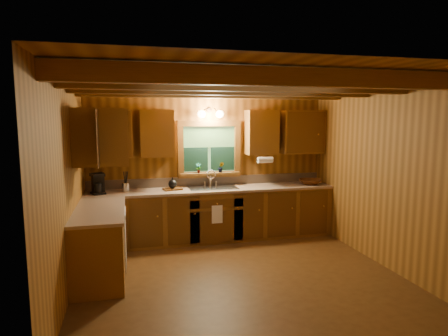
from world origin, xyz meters
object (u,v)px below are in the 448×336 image
object	(u,v)px
coffee_maker	(98,184)
wicker_basket	(310,182)
cutting_board	(173,189)
sink	(213,191)

from	to	relation	value
coffee_maker	wicker_basket	distance (m)	3.66
coffee_maker	cutting_board	xyz separation A→B (m)	(1.19, 0.05, -0.15)
coffee_maker	wicker_basket	bearing A→B (deg)	-23.49
wicker_basket	coffee_maker	bearing A→B (deg)	179.35
sink	coffee_maker	distance (m)	1.88
sink	coffee_maker	size ratio (longest dim) A/B	2.48
cutting_board	wicker_basket	world-z (taller)	wicker_basket
sink	wicker_basket	world-z (taller)	sink
coffee_maker	wicker_basket	world-z (taller)	coffee_maker
sink	wicker_basket	bearing A→B (deg)	-2.61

